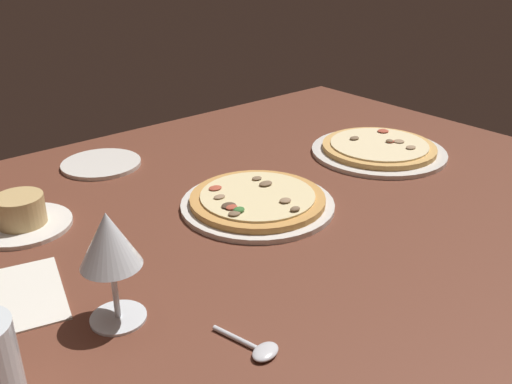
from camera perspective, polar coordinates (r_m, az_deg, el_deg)
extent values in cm
cube|color=brown|center=(107.62, -0.07, -2.34)|extent=(150.00, 110.00, 4.00)
cylinder|color=silver|center=(105.92, 0.07, -1.30)|extent=(28.99, 28.99, 1.00)
cylinder|color=#C68C47|center=(105.44, 0.07, -0.76)|extent=(25.53, 25.53, 1.20)
cylinder|color=beige|center=(105.09, 0.07, -0.37)|extent=(21.62, 21.62, 0.40)
ellipsoid|color=#937556|center=(102.21, 2.98, -0.86)|extent=(2.28, 1.92, 0.63)
ellipsoid|color=brown|center=(97.64, -2.20, -2.17)|extent=(2.29, 1.84, 0.55)
ellipsoid|color=#AD4733|center=(99.84, -2.51, -1.53)|extent=(2.24, 1.88, 0.53)
ellipsoid|color=brown|center=(111.38, 0.09, 1.41)|extent=(2.07, 1.65, 0.51)
ellipsoid|color=#AD4733|center=(107.53, -4.15, 0.42)|extent=(2.65, 2.11, 0.43)
ellipsoid|color=brown|center=(99.14, 3.99, -1.72)|extent=(1.99, 1.44, 0.71)
ellipsoid|color=#937556|center=(103.90, -3.73, -0.48)|extent=(2.35, 1.65, 0.46)
ellipsoid|color=brown|center=(108.90, 0.99, 0.87)|extent=(2.82, 2.04, 0.64)
ellipsoid|color=#4C3828|center=(100.50, -2.78, -1.37)|extent=(2.72, 2.41, 0.47)
ellipsoid|color=#387033|center=(98.60, -1.74, -1.80)|extent=(2.14, 1.80, 0.78)
cylinder|color=silver|center=(134.63, 12.31, 4.00)|extent=(31.09, 31.09, 1.00)
cylinder|color=tan|center=(134.25, 12.35, 4.44)|extent=(26.20, 26.20, 1.20)
cylinder|color=beige|center=(133.98, 12.38, 4.76)|extent=(22.56, 22.56, 0.40)
ellipsoid|color=brown|center=(135.33, 9.95, 5.41)|extent=(2.55, 1.82, 0.65)
ellipsoid|color=#937556|center=(132.38, 15.43, 4.39)|extent=(2.60, 1.97, 0.50)
ellipsoid|color=#AD4733|center=(135.01, 13.49, 5.01)|extent=(2.04, 1.48, 0.51)
ellipsoid|color=brown|center=(134.92, 13.38, 5.06)|extent=(1.68, 1.68, 0.73)
ellipsoid|color=#937556|center=(135.93, 14.17, 5.06)|extent=(2.59, 2.42, 0.41)
ellipsoid|color=#AD4733|center=(141.85, 12.77, 6.06)|extent=(2.81, 2.63, 0.54)
cylinder|color=silver|center=(107.12, -22.51, -3.11)|extent=(16.71, 16.71, 0.80)
cylinder|color=tan|center=(105.84, -22.78, -1.67)|extent=(8.36, 8.36, 5.21)
cylinder|color=silver|center=(79.57, -13.77, -12.26)|extent=(7.58, 7.58, 0.40)
cylinder|color=silver|center=(77.11, -14.09, -9.73)|extent=(0.80, 0.80, 8.12)
cone|color=silver|center=(73.04, -14.73, -4.66)|extent=(8.03, 8.03, 7.54)
cone|color=#5B0F19|center=(73.96, -14.57, -5.93)|extent=(3.62, 3.62, 3.78)
cylinder|color=silver|center=(129.37, -15.42, 2.77)|extent=(17.37, 17.37, 0.90)
cube|color=silver|center=(88.15, -23.19, -9.75)|extent=(16.68, 19.79, 0.30)
ellipsoid|color=silver|center=(71.69, 0.96, -15.89)|extent=(4.55, 3.67, 1.00)
cylinder|color=silver|center=(73.66, -1.74, -14.74)|extent=(2.64, 8.14, 0.70)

